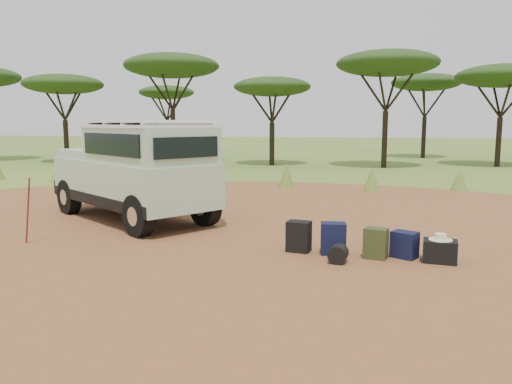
% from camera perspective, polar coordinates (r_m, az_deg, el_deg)
% --- Properties ---
extents(ground, '(140.00, 140.00, 0.00)m').
position_cam_1_polar(ground, '(9.63, -3.18, -6.23)').
color(ground, '#4B6B26').
rests_on(ground, ground).
extents(dirt_clearing, '(23.00, 23.00, 0.01)m').
position_cam_1_polar(dirt_clearing, '(9.63, -3.18, -6.21)').
color(dirt_clearing, brown).
rests_on(dirt_clearing, ground).
extents(grass_fringe, '(36.60, 1.60, 0.90)m').
position_cam_1_polar(grass_fringe, '(17.96, 3.80, 1.71)').
color(grass_fringe, '#4B6B26').
rests_on(grass_fringe, ground).
extents(acacia_treeline, '(46.70, 13.20, 6.26)m').
position_cam_1_polar(acacia_treeline, '(29.01, 7.90, 12.88)').
color(acacia_treeline, black).
rests_on(acacia_treeline, ground).
extents(safari_vehicle, '(5.08, 4.49, 2.41)m').
position_cam_1_polar(safari_vehicle, '(12.32, -13.62, 2.17)').
color(safari_vehicle, '#ACC4A7').
rests_on(safari_vehicle, ground).
extents(walking_staff, '(0.26, 0.13, 1.31)m').
position_cam_1_polar(walking_staff, '(10.61, -24.62, -2.00)').
color(walking_staff, '#5F2216').
rests_on(walking_staff, ground).
extents(backpack_black, '(0.47, 0.38, 0.57)m').
position_cam_1_polar(backpack_black, '(9.20, 4.91, -5.10)').
color(backpack_black, black).
rests_on(backpack_black, ground).
extents(backpack_navy, '(0.47, 0.35, 0.58)m').
position_cam_1_polar(backpack_navy, '(9.09, 8.82, -5.29)').
color(backpack_navy, black).
rests_on(backpack_navy, ground).
extents(backpack_olive, '(0.45, 0.38, 0.54)m').
position_cam_1_polar(backpack_olive, '(8.96, 13.53, -5.74)').
color(backpack_olive, '#353F1D').
rests_on(backpack_olive, ground).
extents(duffel_navy, '(0.52, 0.48, 0.47)m').
position_cam_1_polar(duffel_navy, '(9.14, 16.61, -5.81)').
color(duffel_navy, black).
rests_on(duffel_navy, ground).
extents(hard_case, '(0.60, 0.47, 0.39)m').
position_cam_1_polar(hard_case, '(9.05, 20.27, -6.38)').
color(hard_case, black).
rests_on(hard_case, ground).
extents(stuff_sack, '(0.36, 0.36, 0.31)m').
position_cam_1_polar(stuff_sack, '(8.59, 9.37, -7.01)').
color(stuff_sack, black).
rests_on(stuff_sack, ground).
extents(safari_hat, '(0.39, 0.39, 0.11)m').
position_cam_1_polar(safari_hat, '(9.00, 20.34, -4.93)').
color(safari_hat, beige).
rests_on(safari_hat, hard_case).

